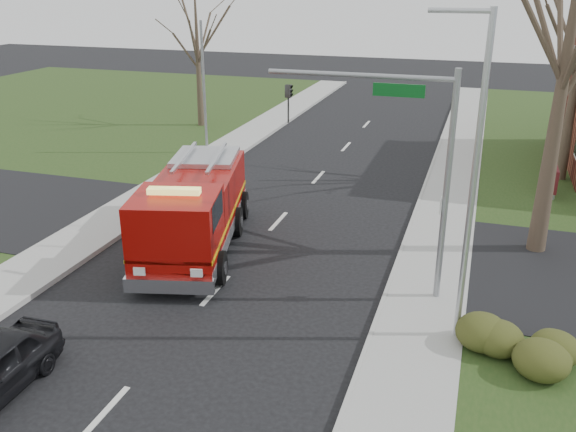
% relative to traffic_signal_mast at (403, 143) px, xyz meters
% --- Properties ---
extents(ground, '(120.00, 120.00, 0.00)m').
position_rel_traffic_signal_mast_xyz_m(ground, '(-5.21, -1.50, -4.71)').
color(ground, black).
rests_on(ground, ground).
extents(sidewalk_right, '(2.40, 80.00, 0.15)m').
position_rel_traffic_signal_mast_xyz_m(sidewalk_right, '(0.99, -1.50, -4.63)').
color(sidewalk_right, '#9F9F99').
rests_on(sidewalk_right, ground).
extents(sidewalk_left, '(2.40, 80.00, 0.15)m').
position_rel_traffic_signal_mast_xyz_m(sidewalk_left, '(-11.41, -1.50, -4.63)').
color(sidewalk_left, '#9F9F99').
rests_on(sidewalk_left, ground).
extents(health_center_sign, '(0.12, 2.00, 1.40)m').
position_rel_traffic_signal_mast_xyz_m(health_center_sign, '(5.29, 11.00, -3.83)').
color(health_center_sign, '#4F1216').
rests_on(health_center_sign, ground).
extents(hedge_corner, '(2.80, 2.00, 0.90)m').
position_rel_traffic_signal_mast_xyz_m(hedge_corner, '(3.79, -2.50, -4.13)').
color(hedge_corner, '#303814').
rests_on(hedge_corner, lawn_right).
extents(bare_tree_near, '(6.00, 6.00, 12.00)m').
position_rel_traffic_signal_mast_xyz_m(bare_tree_near, '(4.29, 4.50, 2.71)').
color(bare_tree_near, '#3C2F23').
rests_on(bare_tree_near, ground).
extents(bare_tree_left, '(4.50, 4.50, 9.00)m').
position_rel_traffic_signal_mast_xyz_m(bare_tree_left, '(-15.21, 18.50, 0.86)').
color(bare_tree_left, '#3C2F23').
rests_on(bare_tree_left, ground).
extents(traffic_signal_mast, '(5.29, 0.18, 6.80)m').
position_rel_traffic_signal_mast_xyz_m(traffic_signal_mast, '(0.00, 0.00, 0.00)').
color(traffic_signal_mast, gray).
rests_on(traffic_signal_mast, ground).
extents(streetlight_pole, '(1.48, 0.16, 8.40)m').
position_rel_traffic_signal_mast_xyz_m(streetlight_pole, '(1.93, -2.00, -0.16)').
color(streetlight_pole, '#B7BABF').
rests_on(streetlight_pole, ground).
extents(utility_pole_far, '(0.14, 0.14, 7.00)m').
position_rel_traffic_signal_mast_xyz_m(utility_pole_far, '(-12.01, 12.50, -1.21)').
color(utility_pole_far, gray).
rests_on(utility_pole_far, ground).
extents(fire_engine, '(4.53, 8.14, 3.11)m').
position_rel_traffic_signal_mast_xyz_m(fire_engine, '(-7.14, 1.10, -3.30)').
color(fire_engine, '#960A06').
rests_on(fire_engine, ground).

